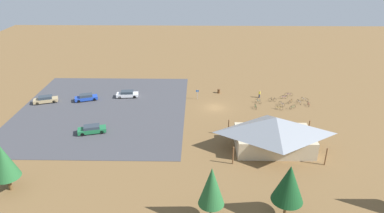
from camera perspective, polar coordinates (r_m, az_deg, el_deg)
ground at (r=69.98m, az=3.83°, el=-0.18°), size 160.00×160.00×0.00m
parking_lot_asphalt at (r=71.10m, az=-14.56°, el=-0.53°), size 32.99×35.94×0.05m
bike_pavilion at (r=55.96m, az=13.51°, el=-4.10°), size 14.00×9.07×5.66m
trash_bin at (r=76.90m, az=4.45°, el=2.55°), size 0.60×0.60×0.90m
lot_sign at (r=73.13m, az=0.89°, el=2.23°), size 0.56×0.08×2.20m
pine_east at (r=51.15m, az=-28.71°, el=-7.99°), size 3.46×3.46×6.87m
pine_far_west at (r=40.25m, az=3.26°, el=-13.03°), size 3.08×3.08×7.37m
pine_mideast at (r=42.12m, az=15.74°, el=-12.15°), size 3.76×3.76×7.27m
bicycle_purple_mid_cluster at (r=78.10m, az=15.71°, el=1.95°), size 1.74×0.48×0.78m
bicycle_green_edge_south at (r=71.98m, az=16.28°, el=-0.10°), size 1.53×1.06×0.87m
bicycle_silver_yard_center at (r=74.89m, az=17.28°, el=0.73°), size 0.63×1.68×0.76m
bicycle_black_trailside at (r=74.42m, az=13.13°, el=1.12°), size 1.72×0.48×0.92m
bicycle_blue_near_porch at (r=72.86m, az=14.60°, el=0.42°), size 0.86×1.63×0.87m
bicycle_teal_by_bin at (r=73.05m, az=10.88°, el=0.87°), size 1.12×1.45×0.92m
bicycle_orange_edge_north at (r=74.49m, az=15.94°, el=0.77°), size 1.19×1.18×0.81m
bicycle_red_yard_left at (r=74.50m, az=18.68°, el=0.40°), size 0.48×1.73×0.83m
bicycle_yellow_back_row at (r=71.02m, az=14.18°, el=-0.21°), size 1.45×1.07×0.79m
bicycle_white_lone_east at (r=76.56m, az=18.11°, el=1.15°), size 1.36×1.06×0.76m
bicycle_purple_yard_front at (r=76.38m, az=14.93°, el=1.51°), size 1.66×0.48×0.76m
bicycle_green_yard_right at (r=70.54m, az=10.45°, el=-0.01°), size 0.48×1.75×0.83m
car_white_second_row at (r=75.65m, az=-10.65°, el=2.04°), size 4.74×2.22×1.42m
car_tan_near_entry at (r=77.88m, az=-23.05°, el=1.09°), size 5.07×3.19×1.44m
car_green_by_curb at (r=62.60m, az=-16.22°, el=-3.63°), size 5.09×3.04×1.39m
car_blue_end_stall at (r=76.06m, az=-17.10°, el=1.45°), size 4.93×3.11×1.41m
visitor_at_bikes at (r=75.54m, az=11.10°, el=2.05°), size 0.37×0.40×1.63m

